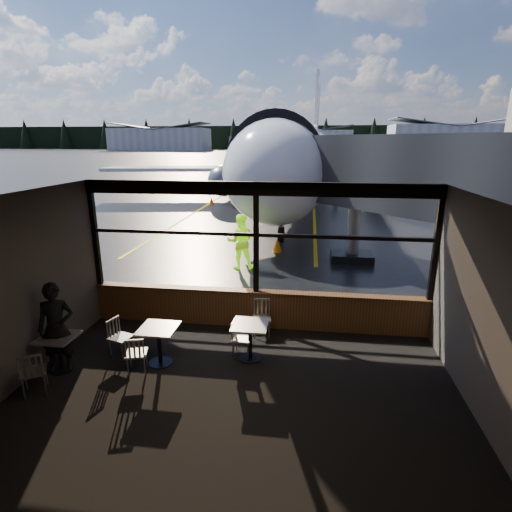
% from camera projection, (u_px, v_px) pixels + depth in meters
% --- Properties ---
extents(ground_plane, '(520.00, 520.00, 0.00)m').
position_uv_depth(ground_plane, '(307.00, 155.00, 124.01)').
color(ground_plane, black).
rests_on(ground_plane, ground).
extents(carpet_floor, '(8.00, 6.00, 0.01)m').
position_uv_depth(carpet_floor, '(233.00, 402.00, 6.91)').
color(carpet_floor, black).
rests_on(carpet_floor, ground).
extents(ceiling, '(8.00, 6.00, 0.04)m').
position_uv_depth(ceiling, '(229.00, 201.00, 5.94)').
color(ceiling, '#38332D').
rests_on(ceiling, ground).
extents(wall_left, '(0.04, 6.00, 3.50)m').
position_uv_depth(wall_left, '(6.00, 297.00, 6.94)').
color(wall_left, '#4B423C').
rests_on(wall_left, ground).
extents(wall_right, '(0.04, 6.00, 3.50)m').
position_uv_depth(wall_right, '(496.00, 324.00, 5.92)').
color(wall_right, '#4B423C').
rests_on(wall_right, ground).
extents(wall_back, '(8.00, 0.04, 3.50)m').
position_uv_depth(wall_back, '(167.00, 445.00, 3.57)').
color(wall_back, '#4B423C').
rests_on(wall_back, ground).
extents(window_sill, '(8.00, 0.28, 0.90)m').
position_uv_depth(window_sill, '(256.00, 309.00, 9.65)').
color(window_sill, '#58331A').
rests_on(window_sill, ground).
extents(window_header, '(8.00, 0.18, 0.30)m').
position_uv_depth(window_header, '(256.00, 189.00, 8.84)').
color(window_header, black).
rests_on(window_header, ground).
extents(mullion_left, '(0.12, 0.12, 2.60)m').
position_uv_depth(mullion_left, '(95.00, 234.00, 9.67)').
color(mullion_left, black).
rests_on(mullion_left, ground).
extents(mullion_centre, '(0.12, 0.12, 2.60)m').
position_uv_depth(mullion_centre, '(256.00, 239.00, 9.16)').
color(mullion_centre, black).
rests_on(mullion_centre, ground).
extents(mullion_right, '(0.12, 0.12, 2.60)m').
position_uv_depth(mullion_right, '(436.00, 245.00, 8.65)').
color(mullion_right, black).
rests_on(mullion_right, ground).
extents(window_transom, '(8.00, 0.10, 0.08)m').
position_uv_depth(window_transom, '(256.00, 235.00, 9.13)').
color(window_transom, black).
rests_on(window_transom, ground).
extents(airliner, '(33.91, 39.89, 11.65)m').
position_uv_depth(airliner, '(306.00, 120.00, 28.46)').
color(airliner, silver).
rests_on(airliner, ground_plane).
extents(jet_bridge, '(9.25, 11.31, 4.93)m').
position_uv_depth(jet_bridge, '(380.00, 198.00, 13.86)').
color(jet_bridge, '#2A2A2D').
rests_on(jet_bridge, ground_plane).
extents(cafe_table_near, '(0.72, 0.72, 0.79)m').
position_uv_depth(cafe_table_near, '(250.00, 342.00, 8.20)').
color(cafe_table_near, '#A9A29B').
rests_on(cafe_table_near, carpet_floor).
extents(cafe_table_mid, '(0.73, 0.73, 0.80)m').
position_uv_depth(cafe_table_mid, '(160.00, 346.00, 8.03)').
color(cafe_table_mid, '#A49F97').
rests_on(cafe_table_mid, carpet_floor).
extents(cafe_table_left, '(0.67, 0.67, 0.74)m').
position_uv_depth(cafe_table_left, '(60.00, 353.00, 7.80)').
color(cafe_table_left, '#9E9992').
rests_on(cafe_table_left, carpet_floor).
extents(chair_near_w, '(0.47, 0.47, 0.81)m').
position_uv_depth(chair_near_w, '(242.00, 339.00, 8.30)').
color(chair_near_w, '#B9B3A7').
rests_on(chair_near_w, carpet_floor).
extents(chair_near_n, '(0.53, 0.53, 0.86)m').
position_uv_depth(chair_near_n, '(262.00, 319.00, 9.19)').
color(chair_near_n, '#AAA499').
rests_on(chair_near_n, carpet_floor).
extents(chair_mid_s, '(0.54, 0.54, 0.81)m').
position_uv_depth(chair_mid_s, '(137.00, 354.00, 7.72)').
color(chair_mid_s, '#B3AFA2').
rests_on(chair_mid_s, carpet_floor).
extents(chair_mid_w, '(0.57, 0.57, 0.83)m').
position_uv_depth(chair_mid_w, '(121.00, 338.00, 8.32)').
color(chair_mid_w, '#B5AFA3').
rests_on(chair_mid_w, carpet_floor).
extents(chair_left_s, '(0.65, 0.65, 0.86)m').
position_uv_depth(chair_left_s, '(33.00, 372.00, 7.07)').
color(chair_left_s, '#BAB6A8').
rests_on(chair_left_s, carpet_floor).
extents(passenger, '(0.78, 0.65, 1.81)m').
position_uv_depth(passenger, '(56.00, 328.00, 7.67)').
color(passenger, black).
rests_on(passenger, carpet_floor).
extents(ground_crew, '(1.09, 0.93, 1.95)m').
position_uv_depth(ground_crew, '(240.00, 241.00, 13.99)').
color(ground_crew, '#BFF219').
rests_on(ground_crew, ground_plane).
extents(cone_nose, '(0.41, 0.41, 0.57)m').
position_uv_depth(cone_nose, '(277.00, 245.00, 16.23)').
color(cone_nose, '#DE4007').
rests_on(cone_nose, ground_plane).
extents(cone_wing, '(0.37, 0.37, 0.52)m').
position_uv_depth(cone_wing, '(212.00, 201.00, 28.38)').
color(cone_wing, orange).
rests_on(cone_wing, ground_plane).
extents(hangar_left, '(45.00, 18.00, 11.00)m').
position_uv_depth(hangar_left, '(160.00, 138.00, 188.58)').
color(hangar_left, silver).
rests_on(hangar_left, ground_plane).
extents(hangar_mid, '(38.00, 15.00, 10.00)m').
position_uv_depth(hangar_mid, '(309.00, 139.00, 184.50)').
color(hangar_mid, silver).
rests_on(hangar_mid, ground_plane).
extents(hangar_right, '(50.00, 20.00, 12.00)m').
position_uv_depth(hangar_right, '(451.00, 137.00, 169.86)').
color(hangar_right, silver).
rests_on(hangar_right, ground_plane).
extents(fuel_tank_a, '(8.00, 8.00, 6.00)m').
position_uv_depth(fuel_tank_a, '(244.00, 144.00, 186.05)').
color(fuel_tank_a, silver).
rests_on(fuel_tank_a, ground_plane).
extents(fuel_tank_b, '(8.00, 8.00, 6.00)m').
position_uv_depth(fuel_tank_b, '(266.00, 144.00, 184.77)').
color(fuel_tank_b, silver).
rests_on(fuel_tank_b, ground_plane).
extents(fuel_tank_c, '(8.00, 8.00, 6.00)m').
position_uv_depth(fuel_tank_c, '(287.00, 144.00, 183.48)').
color(fuel_tank_c, silver).
rests_on(fuel_tank_c, ground_plane).
extents(treeline, '(360.00, 3.00, 12.00)m').
position_uv_depth(treeline, '(310.00, 138.00, 208.02)').
color(treeline, black).
rests_on(treeline, ground_plane).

